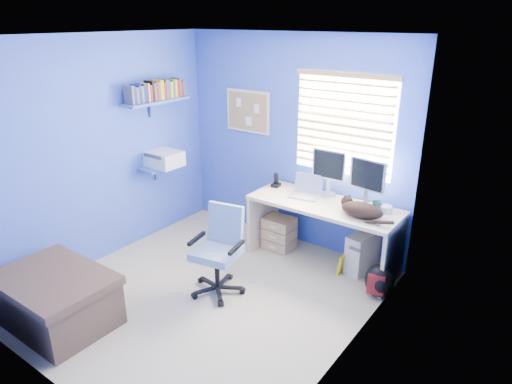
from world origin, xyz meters
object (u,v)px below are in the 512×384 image
Objects in this scene: desk at (323,234)px; cat at (362,210)px; laptop at (305,187)px; office_chair at (219,261)px; tower_pc at (362,252)px.

cat is (0.48, -0.11, 0.45)m from desk.
desk is 5.07× the size of laptop.
office_chair is at bearing -113.98° from cat.
cat reaches higher than tower_pc.
laptop reaches higher than tower_pc.
laptop is (-0.28, 0.04, 0.48)m from desk.
cat is 0.97× the size of tower_pc.
tower_pc is 0.50× the size of office_chair.
cat is (0.76, -0.16, -0.03)m from laptop.
cat is at bearing -70.85° from tower_pc.
laptop is 0.37× the size of office_chair.
tower_pc is at bearing 15.42° from desk.
laptop is at bearing 170.77° from desk.
laptop is at bearing -168.49° from cat.
desk is 0.67m from cat.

